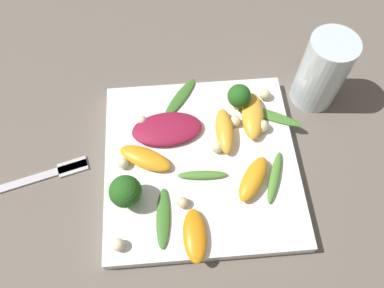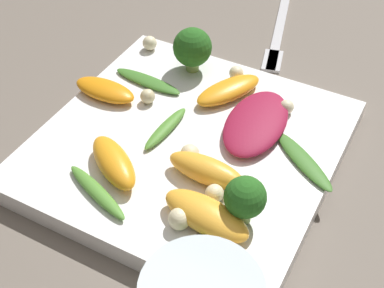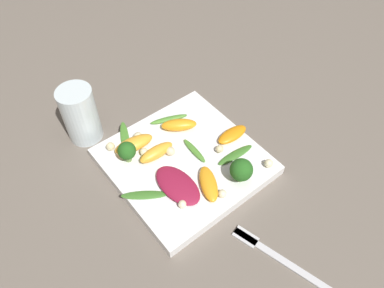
# 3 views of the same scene
# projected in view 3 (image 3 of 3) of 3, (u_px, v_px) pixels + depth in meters

# --- Properties ---
(ground_plane) EXTENTS (2.40, 2.40, 0.00)m
(ground_plane) POSITION_uv_depth(u_px,v_px,m) (185.00, 165.00, 0.70)
(ground_plane) COLOR #6B6056
(plate) EXTENTS (0.26, 0.26, 0.02)m
(plate) POSITION_uv_depth(u_px,v_px,m) (185.00, 161.00, 0.69)
(plate) COLOR white
(plate) RESTS_ON ground_plane
(drinking_glass) EXTENTS (0.07, 0.07, 0.12)m
(drinking_glass) POSITION_uv_depth(u_px,v_px,m) (80.00, 115.00, 0.70)
(drinking_glass) COLOR silver
(drinking_glass) RESTS_ON ground_plane
(fork) EXTENTS (0.06, 0.18, 0.01)m
(fork) POSITION_uv_depth(u_px,v_px,m) (273.00, 254.00, 0.59)
(fork) COLOR silver
(fork) RESTS_ON ground_plane
(radicchio_leaf_0) EXTENTS (0.06, 0.10, 0.01)m
(radicchio_leaf_0) POSITION_uv_depth(u_px,v_px,m) (178.00, 185.00, 0.64)
(radicchio_leaf_0) COLOR maroon
(radicchio_leaf_0) RESTS_ON plate
(orange_segment_0) EXTENTS (0.07, 0.06, 0.02)m
(orange_segment_0) POSITION_uv_depth(u_px,v_px,m) (179.00, 125.00, 0.72)
(orange_segment_0) COLOR orange
(orange_segment_0) RESTS_ON plate
(orange_segment_1) EXTENTS (0.07, 0.03, 0.02)m
(orange_segment_1) POSITION_uv_depth(u_px,v_px,m) (156.00, 152.00, 0.68)
(orange_segment_1) COLOR #FCAD33
(orange_segment_1) RESTS_ON plate
(orange_segment_2) EXTENTS (0.07, 0.03, 0.01)m
(orange_segment_2) POSITION_uv_depth(u_px,v_px,m) (232.00, 135.00, 0.71)
(orange_segment_2) COLOR orange
(orange_segment_2) RESTS_ON plate
(orange_segment_3) EXTENTS (0.06, 0.08, 0.02)m
(orange_segment_3) POSITION_uv_depth(u_px,v_px,m) (209.00, 184.00, 0.64)
(orange_segment_3) COLOR orange
(orange_segment_3) RESTS_ON plate
(orange_segment_4) EXTENTS (0.08, 0.04, 0.02)m
(orange_segment_4) POSITION_uv_depth(u_px,v_px,m) (134.00, 144.00, 0.69)
(orange_segment_4) COLOR #FCAD33
(orange_segment_4) RESTS_ON plate
(broccoli_floret_0) EXTENTS (0.03, 0.03, 0.04)m
(broccoli_floret_0) POSITION_uv_depth(u_px,v_px,m) (127.00, 151.00, 0.66)
(broccoli_floret_0) COLOR #7A9E51
(broccoli_floret_0) RESTS_ON plate
(broccoli_floret_1) EXTENTS (0.04, 0.04, 0.05)m
(broccoli_floret_1) POSITION_uv_depth(u_px,v_px,m) (241.00, 170.00, 0.63)
(broccoli_floret_1) COLOR #7A9E51
(broccoli_floret_1) RESTS_ON plate
(arugula_sprig_0) EXTENTS (0.08, 0.04, 0.01)m
(arugula_sprig_0) POSITION_uv_depth(u_px,v_px,m) (169.00, 119.00, 0.74)
(arugula_sprig_0) COLOR #518E33
(arugula_sprig_0) RESTS_ON plate
(arugula_sprig_1) EXTENTS (0.02, 0.07, 0.01)m
(arugula_sprig_1) POSITION_uv_depth(u_px,v_px,m) (194.00, 150.00, 0.69)
(arugula_sprig_1) COLOR #518E33
(arugula_sprig_1) RESTS_ON plate
(arugula_sprig_2) EXTENTS (0.06, 0.09, 0.00)m
(arugula_sprig_2) POSITION_uv_depth(u_px,v_px,m) (125.00, 140.00, 0.71)
(arugula_sprig_2) COLOR #47842D
(arugula_sprig_2) RESTS_ON plate
(arugula_sprig_3) EXTENTS (0.08, 0.02, 0.01)m
(arugula_sprig_3) POSITION_uv_depth(u_px,v_px,m) (235.00, 155.00, 0.69)
(arugula_sprig_3) COLOR #3D7528
(arugula_sprig_3) RESTS_ON plate
(arugula_sprig_4) EXTENTS (0.07, 0.06, 0.00)m
(arugula_sprig_4) POSITION_uv_depth(u_px,v_px,m) (144.00, 195.00, 0.63)
(arugula_sprig_4) COLOR #3D7528
(arugula_sprig_4) RESTS_ON plate
(macadamia_nut_0) EXTENTS (0.02, 0.02, 0.02)m
(macadamia_nut_0) POSITION_uv_depth(u_px,v_px,m) (170.00, 151.00, 0.68)
(macadamia_nut_0) COLOR beige
(macadamia_nut_0) RESTS_ON plate
(macadamia_nut_1) EXTENTS (0.01, 0.01, 0.01)m
(macadamia_nut_1) POSITION_uv_depth(u_px,v_px,m) (220.00, 149.00, 0.69)
(macadamia_nut_1) COLOR beige
(macadamia_nut_1) RESTS_ON plate
(macadamia_nut_2) EXTENTS (0.02, 0.02, 0.02)m
(macadamia_nut_2) POSITION_uv_depth(u_px,v_px,m) (269.00, 163.00, 0.67)
(macadamia_nut_2) COLOR beige
(macadamia_nut_2) RESTS_ON plate
(macadamia_nut_3) EXTENTS (0.02, 0.02, 0.02)m
(macadamia_nut_3) POSITION_uv_depth(u_px,v_px,m) (144.00, 152.00, 0.68)
(macadamia_nut_3) COLOR beige
(macadamia_nut_3) RESTS_ON plate
(macadamia_nut_4) EXTENTS (0.01, 0.01, 0.01)m
(macadamia_nut_4) POSITION_uv_depth(u_px,v_px,m) (182.00, 204.00, 0.61)
(macadamia_nut_4) COLOR beige
(macadamia_nut_4) RESTS_ON plate
(macadamia_nut_5) EXTENTS (0.02, 0.02, 0.02)m
(macadamia_nut_5) POSITION_uv_depth(u_px,v_px,m) (138.00, 137.00, 0.71)
(macadamia_nut_5) COLOR beige
(macadamia_nut_5) RESTS_ON plate
(macadamia_nut_6) EXTENTS (0.02, 0.02, 0.02)m
(macadamia_nut_6) POSITION_uv_depth(u_px,v_px,m) (110.00, 146.00, 0.69)
(macadamia_nut_6) COLOR beige
(macadamia_nut_6) RESTS_ON plate
(macadamia_nut_7) EXTENTS (0.01, 0.01, 0.01)m
(macadamia_nut_7) POSITION_uv_depth(u_px,v_px,m) (223.00, 193.00, 0.63)
(macadamia_nut_7) COLOR beige
(macadamia_nut_7) RESTS_ON plate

